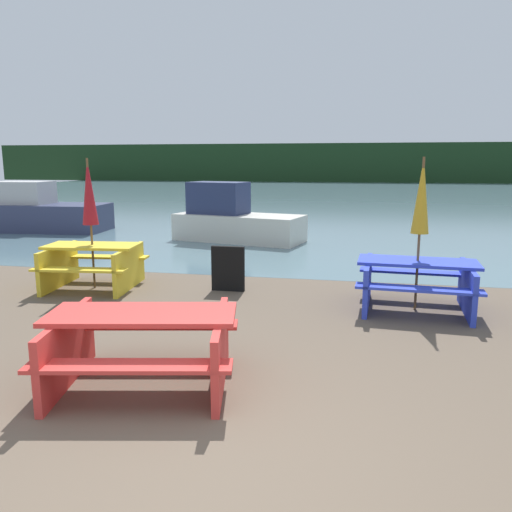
{
  "coord_description": "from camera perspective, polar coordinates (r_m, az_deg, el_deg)",
  "views": [
    {
      "loc": [
        1.02,
        -2.8,
        2.12
      ],
      "look_at": [
        -0.27,
        3.75,
        0.85
      ],
      "focal_mm": 35.0,
      "sensor_mm": 36.0,
      "label": 1
    }
  ],
  "objects": [
    {
      "name": "picnic_table_red",
      "position": [
        4.94,
        -12.76,
        -9.4
      ],
      "size": [
        1.99,
        1.69,
        0.72
      ],
      "rotation": [
        0.0,
        0.0,
        0.19
      ],
      "color": "red",
      "rests_on": "ground_plane"
    },
    {
      "name": "far_treeline",
      "position": [
        53.89,
        10.23,
        10.45
      ],
      "size": [
        80.0,
        1.6,
        4.0
      ],
      "color": "#193319",
      "rests_on": "water"
    },
    {
      "name": "picnic_table_yellow",
      "position": [
        8.87,
        -18.1,
        -0.66
      ],
      "size": [
        1.66,
        1.53,
        0.74
      ],
      "rotation": [
        0.0,
        0.0,
        0.1
      ],
      "color": "yellow",
      "rests_on": "ground_plane"
    },
    {
      "name": "umbrella_gold",
      "position": [
        7.39,
        18.4,
        6.39
      ],
      "size": [
        0.25,
        0.25,
        2.18
      ],
      "color": "brown",
      "rests_on": "ground_plane"
    },
    {
      "name": "umbrella_crimson",
      "position": [
        8.73,
        -18.55,
        6.86
      ],
      "size": [
        0.26,
        0.26,
        2.18
      ],
      "color": "brown",
      "rests_on": "ground_plane"
    },
    {
      "name": "boat",
      "position": [
        13.57,
        -2.6,
        4.18
      ],
      "size": [
        3.66,
        2.1,
        1.57
      ],
      "rotation": [
        0.0,
        0.0,
        -0.23
      ],
      "color": "beige",
      "rests_on": "water"
    },
    {
      "name": "boat_second",
      "position": [
        16.89,
        -23.43,
        4.6
      ],
      "size": [
        3.92,
        1.87,
        1.52
      ],
      "rotation": [
        0.0,
        0.0,
        0.07
      ],
      "color": "#333856",
      "rests_on": "water"
    },
    {
      "name": "ground_plane",
      "position": [
        3.66,
        -7.91,
        -24.76
      ],
      "size": [
        60.0,
        60.0,
        0.0
      ],
      "primitive_type": "plane",
      "color": "brown"
    },
    {
      "name": "signboard",
      "position": [
        8.25,
        -3.22,
        -1.46
      ],
      "size": [
        0.55,
        0.08,
        0.75
      ],
      "color": "black",
      "rests_on": "ground_plane"
    },
    {
      "name": "water",
      "position": [
        33.96,
        9.48,
        7.02
      ],
      "size": [
        60.0,
        50.0,
        0.0
      ],
      "color": "slate",
      "rests_on": "ground_plane"
    },
    {
      "name": "picnic_table_blue",
      "position": [
        7.56,
        17.87,
        -2.59
      ],
      "size": [
        1.75,
        1.48,
        0.72
      ],
      "rotation": [
        0.0,
        0.0,
        -0.06
      ],
      "color": "blue",
      "rests_on": "ground_plane"
    }
  ]
}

